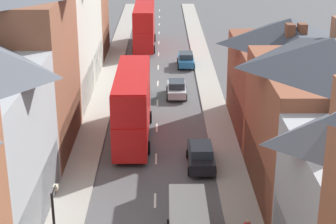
{
  "coord_description": "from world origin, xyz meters",
  "views": [
    {
      "loc": [
        0.49,
        -12.36,
        17.01
      ],
      "look_at": [
        0.9,
        28.29,
        1.98
      ],
      "focal_mm": 60.0,
      "sensor_mm": 36.0,
      "label": 1
    }
  ],
  "objects_px": {
    "car_near_blue": "(201,155)",
    "car_parked_left_b": "(186,59)",
    "double_decker_bus_lead": "(132,104)",
    "double_decker_bus_mid_street": "(144,25)",
    "car_parked_right_a": "(177,89)",
    "car_parked_left_a": "(138,90)"
  },
  "relations": [
    {
      "from": "double_decker_bus_lead",
      "to": "car_parked_right_a",
      "type": "distance_m",
      "value": 10.86
    },
    {
      "from": "double_decker_bus_lead",
      "to": "double_decker_bus_mid_street",
      "type": "distance_m",
      "value": 29.58
    },
    {
      "from": "car_parked_left_b",
      "to": "car_parked_left_a",
      "type": "bearing_deg",
      "value": -113.89
    },
    {
      "from": "double_decker_bus_mid_street",
      "to": "car_near_blue",
      "type": "bearing_deg",
      "value": -81.94
    },
    {
      "from": "double_decker_bus_lead",
      "to": "car_near_blue",
      "type": "xyz_separation_m",
      "value": [
        4.91,
        -5.09,
        -1.96
      ]
    },
    {
      "from": "double_decker_bus_lead",
      "to": "car_parked_left_a",
      "type": "height_order",
      "value": "double_decker_bus_lead"
    },
    {
      "from": "double_decker_bus_lead",
      "to": "car_parked_left_a",
      "type": "xyz_separation_m",
      "value": [
        0.01,
        9.48,
        -2.0
      ]
    },
    {
      "from": "double_decker_bus_lead",
      "to": "double_decker_bus_mid_street",
      "type": "relative_size",
      "value": 1.0
    },
    {
      "from": "car_parked_right_a",
      "to": "car_parked_left_b",
      "type": "xyz_separation_m",
      "value": [
        1.3,
        10.5,
        0.02
      ]
    },
    {
      "from": "double_decker_bus_lead",
      "to": "car_parked_left_a",
      "type": "distance_m",
      "value": 9.69
    },
    {
      "from": "car_parked_left_b",
      "to": "car_parked_right_a",
      "type": "bearing_deg",
      "value": -97.06
    },
    {
      "from": "double_decker_bus_lead",
      "to": "double_decker_bus_mid_street",
      "type": "height_order",
      "value": "same"
    },
    {
      "from": "car_near_blue",
      "to": "car_parked_left_b",
      "type": "distance_m",
      "value": 25.64
    },
    {
      "from": "double_decker_bus_mid_street",
      "to": "double_decker_bus_lead",
      "type": "bearing_deg",
      "value": -90.0
    },
    {
      "from": "double_decker_bus_lead",
      "to": "car_near_blue",
      "type": "height_order",
      "value": "double_decker_bus_lead"
    },
    {
      "from": "double_decker_bus_mid_street",
      "to": "car_parked_left_a",
      "type": "bearing_deg",
      "value": -89.97
    },
    {
      "from": "car_parked_left_a",
      "to": "car_parked_left_b",
      "type": "bearing_deg",
      "value": 66.11
    },
    {
      "from": "car_parked_right_a",
      "to": "car_parked_left_a",
      "type": "bearing_deg",
      "value": -171.17
    },
    {
      "from": "car_near_blue",
      "to": "car_parked_right_a",
      "type": "height_order",
      "value": "car_near_blue"
    },
    {
      "from": "car_parked_left_b",
      "to": "car_near_blue",
      "type": "bearing_deg",
      "value": -90.0
    },
    {
      "from": "car_parked_left_a",
      "to": "car_parked_left_b",
      "type": "xyz_separation_m",
      "value": [
        4.9,
        11.06,
        0.0
      ]
    },
    {
      "from": "car_near_blue",
      "to": "double_decker_bus_lead",
      "type": "bearing_deg",
      "value": 133.95
    }
  ]
}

